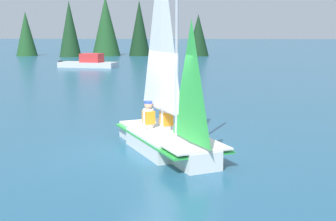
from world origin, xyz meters
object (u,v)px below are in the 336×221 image
object	(u,v)px
sailboat_main	(168,124)
sailor_crew	(148,121)
sailor_helm	(166,122)
motorboat_distant	(89,62)

from	to	relation	value
sailboat_main	sailor_crew	world-z (taller)	sailboat_main
sailor_helm	motorboat_distant	world-z (taller)	sailor_helm
sailor_crew	sailboat_main	bearing A→B (deg)	10.72
sailor_helm	sailor_crew	xyz separation A→B (m)	(0.49, -0.18, 0.00)
sailboat_main	sailor_helm	bearing A→B (deg)	159.46
sailor_helm	motorboat_distant	xyz separation A→B (m)	(7.49, -25.30, -0.25)
sailor_crew	motorboat_distant	xyz separation A→B (m)	(7.00, -25.12, -0.25)
sailor_crew	motorboat_distant	distance (m)	26.08
sailboat_main	sailor_helm	distance (m)	0.56
sailor_crew	motorboat_distant	bearing A→B (deg)	169.32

